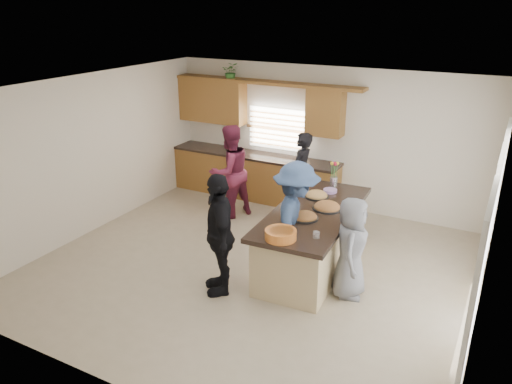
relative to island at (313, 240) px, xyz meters
The scene contains 18 objects.
floor 1.03m from the island, 148.20° to the right, with size 6.50×6.50×0.00m, color tan.
room_shell 1.72m from the island, 148.20° to the right, with size 6.52×6.02×2.81m.
back_cabinetry 3.21m from the island, 135.14° to the left, with size 4.08×0.66×2.46m.
right_wall_glazing 2.66m from the island, 14.35° to the right, with size 0.06×4.00×2.25m.
island is the anchor object (origin of this frame).
platter_front 0.64m from the island, 89.87° to the right, with size 0.40×0.40×0.16m.
platter_mid 0.57m from the island, 42.06° to the left, with size 0.45×0.45×0.18m.
platter_back 0.76m from the island, 107.44° to the left, with size 0.40×0.40×0.16m.
salad_bowl 1.27m from the island, 91.44° to the right, with size 0.43×0.43×0.13m.
clear_cup 1.10m from the island, 66.44° to the right, with size 0.09×0.09×0.09m, color white.
plate_stack 1.00m from the island, 93.29° to the left, with size 0.23×0.23×0.05m, color #AE83BE.
flower_vase 1.37m from the island, 95.02° to the left, with size 0.14×0.14×0.44m.
potted_plant 4.23m from the island, 140.37° to the left, with size 0.34×0.29×0.37m, color #387930.
woman_left_back 2.08m from the island, 118.49° to the left, with size 0.60×0.39×1.65m, color black.
woman_left_mid 2.47m from the island, 152.63° to the left, with size 0.88×0.68×1.80m, color maroon.
woman_left_front 1.63m from the island, 124.97° to the right, with size 1.05×0.44×1.79m, color black.
woman_right_back 0.66m from the island, 102.34° to the right, with size 1.18×0.68×1.83m, color #344B73.
woman_right_front 0.98m from the island, 34.70° to the right, with size 0.72×0.47×1.48m, color slate.
Camera 1 is at (3.29, -6.11, 3.93)m, focal length 35.00 mm.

